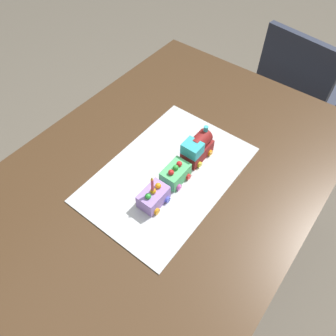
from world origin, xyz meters
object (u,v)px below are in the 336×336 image
dining_table (167,186)px  cake_car_hopper_lavender (153,197)px  chair (295,94)px  cake_locomotive (197,148)px  birthday_candle (152,184)px  cake_car_flatbed_mint_green (175,174)px

dining_table → cake_car_hopper_lavender: bearing=20.3°
cake_car_hopper_lavender → chair: bearing=176.8°
cake_locomotive → birthday_candle: 0.25m
dining_table → cake_locomotive: cake_locomotive is taller
cake_car_hopper_lavender → birthday_candle: size_ratio=1.55×
cake_locomotive → chair: bearing=176.0°
chair → cake_car_hopper_lavender: chair is taller
chair → cake_car_flatbed_mint_green: chair is taller
chair → cake_locomotive: size_ratio=6.14×
birthday_candle → cake_locomotive: bearing=180.0°
cake_locomotive → cake_car_hopper_lavender: size_ratio=1.40×
dining_table → cake_car_flatbed_mint_green: (0.02, 0.05, 0.14)m
cake_car_hopper_lavender → birthday_candle: (0.00, -0.00, 0.07)m
chair → birthday_candle: size_ratio=13.33×
cake_car_hopper_lavender → birthday_candle: birthday_candle is taller
dining_table → birthday_candle: (0.14, 0.05, 0.21)m
cake_car_flatbed_mint_green → birthday_candle: (0.12, -0.00, 0.07)m
cake_locomotive → cake_car_flatbed_mint_green: bearing=0.0°
cake_car_flatbed_mint_green → cake_car_hopper_lavender: (0.12, 0.00, 0.00)m
cake_locomotive → cake_car_flatbed_mint_green: 0.13m
birthday_candle → chair: bearing=176.8°
cake_car_hopper_lavender → cake_locomotive: bearing=-180.0°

